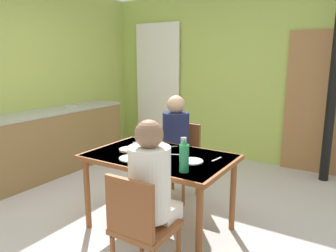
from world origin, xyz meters
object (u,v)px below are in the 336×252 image
at_px(kitchen_counter, 56,140).
at_px(person_far_diner, 175,134).
at_px(chair_near_diner, 140,225).
at_px(serving_bowl_center, 159,150).
at_px(chair_far_diner, 181,155).
at_px(person_near_diner, 151,180).
at_px(dining_table, 160,163).
at_px(water_bottle_green_near, 184,157).

relative_size(kitchen_counter, person_far_diner, 2.87).
relative_size(chair_near_diner, serving_bowl_center, 5.12).
height_order(chair_far_diner, serving_bowl_center, chair_far_diner).
bearing_deg(person_near_diner, serving_bowl_center, 119.37).
bearing_deg(person_far_diner, serving_bowl_center, 106.19).
xyz_separation_m(dining_table, chair_far_diner, (-0.21, 0.78, -0.17)).
distance_m(kitchen_counter, person_far_diner, 2.03).
bearing_deg(serving_bowl_center, water_bottle_green_near, -35.21).
distance_m(person_far_diner, serving_bowl_center, 0.62).
relative_size(water_bottle_green_near, serving_bowl_center, 1.52).
bearing_deg(person_far_diner, dining_table, 108.14).
bearing_deg(serving_bowl_center, dining_table, -51.74).
distance_m(person_far_diner, water_bottle_green_near, 1.11).
distance_m(chair_far_diner, water_bottle_green_near, 1.27).
relative_size(chair_near_diner, water_bottle_green_near, 3.37).
bearing_deg(person_near_diner, chair_far_diner, 111.55).
xyz_separation_m(kitchen_counter, dining_table, (2.21, -0.60, 0.21)).
relative_size(kitchen_counter, chair_far_diner, 2.54).
distance_m(chair_near_diner, person_far_diner, 1.55).
bearing_deg(chair_near_diner, person_far_diner, 111.55).
bearing_deg(chair_far_diner, person_far_diner, 90.00).
bearing_deg(chair_far_diner, serving_bowl_center, 103.29).
height_order(chair_far_diner, water_bottle_green_near, water_bottle_green_near).
bearing_deg(kitchen_counter, person_far_diner, 1.10).
distance_m(kitchen_counter, person_near_diner, 2.87).
relative_size(person_far_diner, water_bottle_green_near, 2.99).
xyz_separation_m(person_near_diner, serving_bowl_center, (-0.39, 0.69, -0.01)).
xyz_separation_m(chair_near_diner, chair_far_diner, (-0.56, 1.56, 0.00)).
height_order(person_near_diner, person_far_diner, same).
bearing_deg(dining_table, water_bottle_green_near, -33.18).
height_order(person_far_diner, water_bottle_green_near, person_far_diner).
height_order(chair_near_diner, person_far_diner, person_far_diner).
xyz_separation_m(chair_far_diner, water_bottle_green_near, (0.62, -1.05, 0.36)).
height_order(kitchen_counter, dining_table, kitchen_counter).
height_order(chair_far_diner, person_near_diner, person_near_diner).
height_order(dining_table, water_bottle_green_near, water_bottle_green_near).
bearing_deg(water_bottle_green_near, serving_bowl_center, 144.79).
relative_size(kitchen_counter, chair_near_diner, 2.54).
distance_m(person_near_diner, person_far_diner, 1.40).
relative_size(dining_table, water_bottle_green_near, 5.19).
distance_m(chair_far_diner, person_near_diner, 1.55).
bearing_deg(person_far_diner, chair_near_diner, 111.55).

